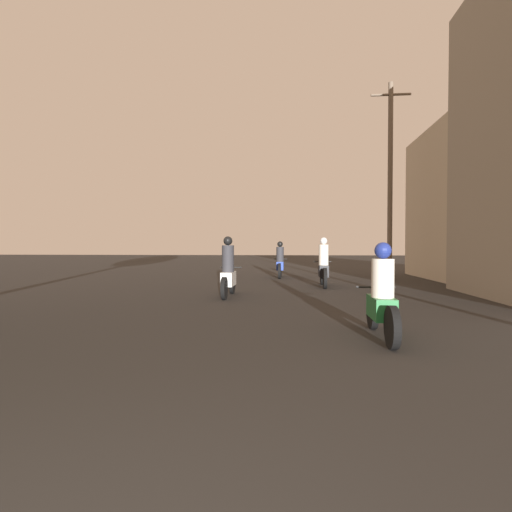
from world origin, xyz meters
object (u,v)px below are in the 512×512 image
motorcycle_green (382,299)px  motorcycle_blue (280,263)px  utility_pole_far (390,177)px  building_right_far (488,204)px  motorcycle_black (323,267)px  motorcycle_white (228,273)px

motorcycle_green → motorcycle_blue: (-1.84, 11.25, 0.06)m
utility_pole_far → building_right_far: bearing=5.1°
motorcycle_black → building_right_far: (7.00, 3.83, 2.43)m
motorcycle_white → motorcycle_black: 4.00m
motorcycle_white → building_right_far: (9.74, 6.74, 2.44)m
motorcycle_blue → building_right_far: (8.57, 0.08, 2.46)m
building_right_far → utility_pole_far: 4.20m
motorcycle_black → building_right_far: size_ratio=0.32×
motorcycle_green → building_right_far: 13.41m
motorcycle_green → motorcycle_black: (-0.28, 7.50, 0.09)m
motorcycle_green → motorcycle_black: bearing=91.8°
building_right_far → motorcycle_white: bearing=-145.3°
motorcycle_white → motorcycle_blue: motorcycle_white is taller
motorcycle_white → utility_pole_far: (5.71, 6.38, 3.56)m
motorcycle_green → motorcycle_blue: bearing=99.0°
motorcycle_white → utility_pole_far: 9.27m
motorcycle_green → building_right_far: building_right_far is taller
motorcycle_green → motorcycle_black: motorcycle_black is taller
motorcycle_green → utility_pole_far: bearing=75.9°
building_right_far → motorcycle_green: bearing=-120.7°
motorcycle_white → utility_pole_far: utility_pole_far is taller
motorcycle_green → motorcycle_black: 7.50m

